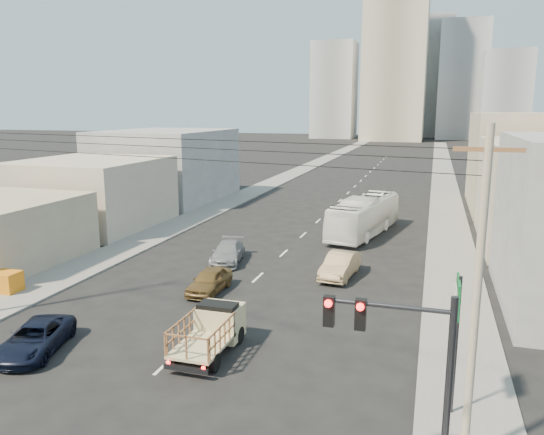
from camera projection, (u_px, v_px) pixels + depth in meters
The scene contains 23 objects.
ground at pixel (141, 388), 20.07m from camera, with size 420.00×420.00×0.00m, color black.
sidewalk_left at pixel (297, 172), 89.01m from camera, with size 3.50×180.00×0.12m, color slate.
sidewalk_right at pixel (444, 177), 82.29m from camera, with size 3.50×180.00×0.12m, color slate.
lane_dashes at pixel (352, 189), 69.73m from camera, with size 0.15×104.00×0.01m.
flatbed_pickup at pixel (210, 328), 22.82m from camera, with size 1.95×4.41×1.90m.
navy_pickup at pixel (35, 338), 22.90m from camera, with size 2.09×4.53×1.26m, color black.
city_bus at pixel (364, 216), 44.38m from camera, with size 2.69×11.50×3.20m, color white.
sedan_brown at pixel (209, 281), 30.46m from camera, with size 1.60×3.98×1.36m, color brown.
sedan_tan at pixel (340, 265), 33.20m from camera, with size 1.60×4.60×1.52m, color tan.
sedan_grey at pixel (228, 253), 36.40m from camera, with size 1.91×4.71×1.37m, color gray.
traffic_signal at pixel (406, 366), 13.17m from camera, with size 3.23×0.35×6.00m.
green_sign at pixel (457, 313), 17.53m from camera, with size 0.18×1.60×5.00m.
utility_pole at pixel (477, 297), 14.80m from camera, with size 1.80×0.24×10.00m.
overhead_wires at pixel (150, 147), 19.68m from camera, with size 23.01×5.02×0.72m.
crate_stack at pixel (4, 281), 30.29m from camera, with size 1.80×1.20×1.14m.
bldg_right_far at pixel (534, 162), 54.57m from camera, with size 12.00×16.00×10.00m, color tan.
bldg_left_mid at pixel (92, 193), 47.39m from camera, with size 11.00×12.00×6.00m, color #AFA28D.
bldg_left_far at pixel (167, 165), 61.39m from camera, with size 12.00×16.00×8.00m, color gray.
high_rise_tower at pixel (396, 49), 174.50m from camera, with size 20.00×20.00×60.00m, color gray.
midrise_ne at pixel (462, 81), 184.26m from camera, with size 16.00×16.00×40.00m, color gray.
midrise_nw at pixel (334, 91), 192.76m from camera, with size 15.00×15.00×34.00m, color gray.
midrise_back at pixel (427, 78), 201.35m from camera, with size 18.00×18.00×44.00m, color gray.
midrise_east at pixel (505, 97), 163.29m from camera, with size 14.00×14.00×28.00m, color gray.
Camera 1 is at (10.13, -16.11, 10.34)m, focal length 35.00 mm.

